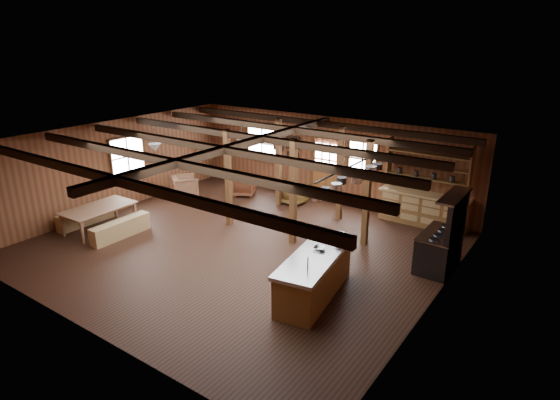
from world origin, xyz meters
name	(u,v)px	position (x,y,z in m)	size (l,w,h in m)	color
room	(238,196)	(0.00, 0.00, 1.40)	(10.04, 9.04, 2.84)	black
ceiling_joists	(241,145)	(0.00, 0.18, 2.68)	(9.80, 8.82, 0.18)	black
timber_posts	(300,179)	(0.52, 2.08, 1.40)	(3.95, 2.35, 2.80)	#492D15
back_door	(325,175)	(0.00, 4.45, 0.88)	(1.02, 0.08, 2.15)	brown
window_back_left	(262,144)	(-2.60, 4.46, 1.60)	(1.32, 0.06, 1.32)	white
window_back_right	(363,159)	(1.30, 4.46, 1.60)	(1.02, 0.06, 1.32)	white
window_left	(127,157)	(-4.96, 0.50, 1.60)	(0.14, 1.24, 1.32)	white
notice_boards	(288,146)	(-1.50, 4.46, 1.64)	(1.08, 0.03, 0.90)	silver
back_counter	(424,205)	(3.40, 4.20, 0.60)	(2.55, 0.60, 2.45)	brown
pendant_lamps	(200,144)	(-2.25, 1.00, 2.25)	(1.86, 2.36, 0.66)	#2B2B2E
pot_rack	(353,177)	(2.92, 0.44, 2.27)	(0.39, 3.00, 0.43)	#2B2B2E
kitchen_island	(314,275)	(2.85, -1.00, 0.48)	(1.26, 2.61, 1.20)	brown
step_stool	(317,273)	(2.58, -0.41, 0.18)	(0.40, 0.29, 0.36)	olive
commercial_range	(442,244)	(4.65, 1.77, 0.61)	(0.79, 1.51, 1.86)	#2B2B2E
dining_table	(101,219)	(-3.90, -1.40, 0.34)	(1.93, 1.08, 0.68)	brown
bench_wall	(86,217)	(-4.65, -1.40, 0.23)	(0.32, 1.69, 0.47)	olive
bench_aisle	(121,229)	(-3.04, -1.40, 0.24)	(0.33, 1.76, 0.48)	olive
armchair_a	(244,186)	(-2.53, 3.31, 0.32)	(0.69, 0.71, 0.65)	brown
armchair_b	(294,194)	(-0.68, 3.59, 0.34)	(0.72, 0.74, 0.67)	brown
armchair_c	(185,186)	(-4.08, 2.04, 0.37)	(0.79, 0.81, 0.74)	#916041
counter_pot	(340,238)	(2.96, -0.13, 1.04)	(0.33, 0.33, 0.20)	silver
bowl	(320,248)	(2.80, -0.71, 0.97)	(0.25, 0.25, 0.06)	silver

